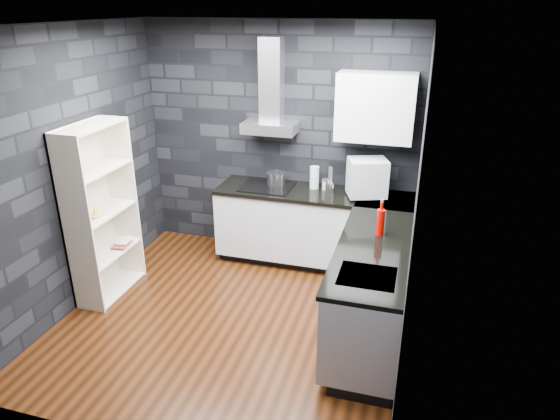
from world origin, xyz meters
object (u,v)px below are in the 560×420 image
at_px(bookshelf, 101,213).
at_px(fruit_bowl, 94,214).
at_px(utensil_crock, 330,189).
at_px(appliance_garage, 367,177).
at_px(glass_vase, 314,178).
at_px(pot, 276,179).
at_px(red_bottle, 380,222).
at_px(storage_jar, 326,185).

relative_size(bookshelf, fruit_bowl, 9.01).
height_order(utensil_crock, appliance_garage, appliance_garage).
bearing_deg(appliance_garage, bookshelf, -174.19).
bearing_deg(glass_vase, fruit_bowl, -143.43).
distance_m(pot, red_bottle, 1.64).
height_order(glass_vase, red_bottle, glass_vase).
bearing_deg(pot, fruit_bowl, -136.20).
relative_size(glass_vase, bookshelf, 0.14).
xyz_separation_m(glass_vase, storage_jar, (0.14, -0.01, -0.07)).
bearing_deg(appliance_garage, fruit_bowl, -172.19).
relative_size(storage_jar, utensil_crock, 0.84).
height_order(appliance_garage, red_bottle, appliance_garage).
bearing_deg(utensil_crock, fruit_bowl, -148.91).
relative_size(glass_vase, utensil_crock, 2.01).
distance_m(glass_vase, red_bottle, 1.33).
distance_m(utensil_crock, appliance_garage, 0.43).
height_order(utensil_crock, red_bottle, red_bottle).
bearing_deg(pot, red_bottle, -38.29).
bearing_deg(red_bottle, fruit_bowl, -172.16).
bearing_deg(storage_jar, pot, -179.17).
xyz_separation_m(utensil_crock, appliance_garage, (0.40, 0.02, 0.16)).
bearing_deg(bookshelf, fruit_bowl, -71.57).
bearing_deg(utensil_crock, glass_vase, 145.36).
relative_size(utensil_crock, fruit_bowl, 0.63).
distance_m(red_bottle, bookshelf, 2.75).
bearing_deg(red_bottle, pot, 141.71).
bearing_deg(storage_jar, utensil_crock, -63.22).
relative_size(pot, fruit_bowl, 1.06).
height_order(glass_vase, storage_jar, glass_vase).
xyz_separation_m(storage_jar, utensil_crock, (0.07, -0.13, 0.01)).
relative_size(red_bottle, bookshelf, 0.14).
bearing_deg(red_bottle, utensil_crock, 125.48).
distance_m(pot, glass_vase, 0.45).
bearing_deg(utensil_crock, pot, 169.18).
bearing_deg(fruit_bowl, appliance_garage, 27.33).
xyz_separation_m(appliance_garage, bookshelf, (-2.50, -1.18, -0.22)).
xyz_separation_m(bookshelf, fruit_bowl, (0.00, -0.11, 0.04)).
bearing_deg(utensil_crock, appliance_garage, 3.42).
distance_m(storage_jar, fruit_bowl, 2.47).
distance_m(storage_jar, bookshelf, 2.41).
bearing_deg(bookshelf, glass_vase, 52.84).
distance_m(storage_jar, appliance_garage, 0.51).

